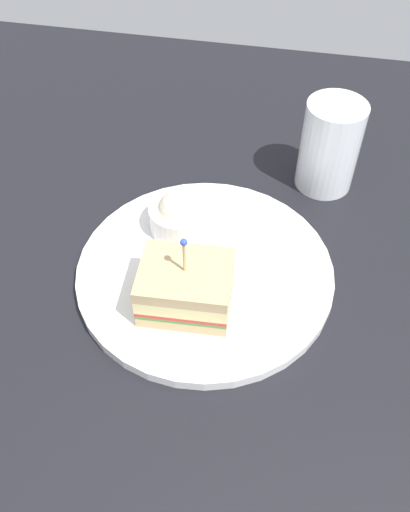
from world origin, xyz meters
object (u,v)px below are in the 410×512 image
at_px(plate, 205,271).
at_px(drink_glass, 329,151).
at_px(coleslaw_bowl, 180,215).
at_px(sandwich_half_center, 186,287).

bearing_deg(plate, drink_glass, -122.83).
height_order(plate, coleslaw_bowl, coleslaw_bowl).
xyz_separation_m(plate, sandwich_half_center, (0.01, 0.05, 0.03)).
bearing_deg(drink_glass, plate, 57.17).
relative_size(sandwich_half_center, coleslaw_bowl, 1.35).
distance_m(plate, drink_glass, 0.23).
bearing_deg(drink_glass, coleslaw_bowl, 39.00).
xyz_separation_m(sandwich_half_center, coleslaw_bowl, (0.03, -0.11, -0.01)).
distance_m(plate, coleslaw_bowl, 0.08).
relative_size(coleslaw_bowl, drink_glass, 0.61).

